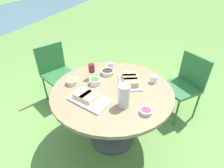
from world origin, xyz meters
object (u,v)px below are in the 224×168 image
Objects in this scene: water_pitcher at (124,96)px; chair_near_right at (56,70)px; dining_table at (112,98)px; chair_near_left at (185,82)px; wine_glass at (92,69)px.

chair_near_right is at bearing 53.63° from water_pitcher.
chair_near_right reaches higher than dining_table.
water_pitcher is at bearing -145.58° from dining_table.
dining_table is at bearing 34.42° from water_pitcher.
chair_near_left is (0.71, -0.86, -0.12)m from dining_table.
water_pitcher reaches higher than dining_table.
chair_near_left is at bearing -87.95° from chair_near_right.
chair_near_left reaches higher than dining_table.
chair_near_left is 4.09× the size of water_pitcher.
wine_glass is (0.40, 0.43, 0.02)m from water_pitcher.
dining_table is 1.13m from chair_near_left.
wine_glass reaches higher than chair_near_right.
dining_table is at bearing -121.90° from chair_near_right.
water_pitcher reaches higher than chair_near_left.
chair_near_right is 4.97× the size of wine_glass.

